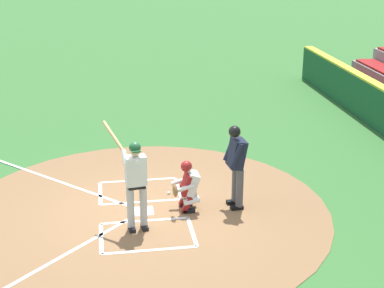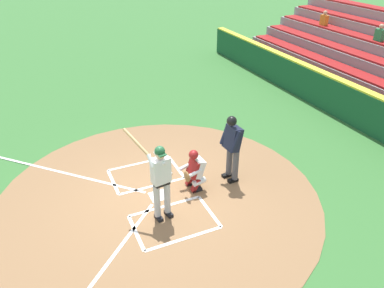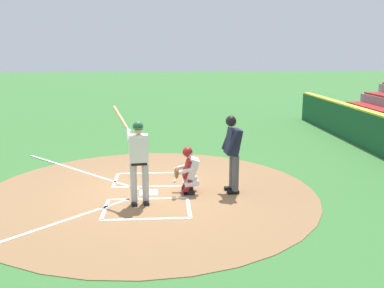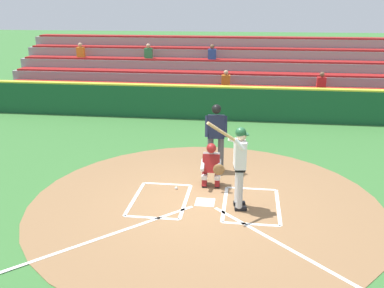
{
  "view_description": "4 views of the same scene",
  "coord_description": "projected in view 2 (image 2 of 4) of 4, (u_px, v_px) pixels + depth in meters",
  "views": [
    {
      "loc": [
        -11.24,
        0.69,
        5.67
      ],
      "look_at": [
        0.52,
        -1.14,
        1.29
      ],
      "focal_mm": 54.53,
      "sensor_mm": 36.0,
      "label": 1
    },
    {
      "loc": [
        -7.17,
        2.29,
        5.74
      ],
      "look_at": [
        0.32,
        -1.06,
        1.1
      ],
      "focal_mm": 34.92,
      "sensor_mm": 36.0,
      "label": 2
    },
    {
      "loc": [
        -9.71,
        -0.4,
        3.34
      ],
      "look_at": [
        -0.01,
        -1.04,
        1.19
      ],
      "focal_mm": 39.63,
      "sensor_mm": 36.0,
      "label": 3
    },
    {
      "loc": [
        -0.9,
        8.96,
        4.38
      ],
      "look_at": [
        0.46,
        -1.19,
        1.01
      ],
      "focal_mm": 40.53,
      "sensor_mm": 36.0,
      "label": 4
    }
  ],
  "objects": [
    {
      "name": "dirt_circle",
      "position": [
        159.0,
        196.0,
        9.34
      ],
      "size": [
        8.0,
        8.0,
        0.01
      ],
      "primitive_type": "cylinder",
      "color": "olive",
      "rests_on": "ground"
    },
    {
      "name": "batter",
      "position": [
        160.0,
        177.0,
        8.14
      ],
      "size": [
        0.88,
        0.82,
        2.13
      ],
      "color": "#BCBCBC",
      "rests_on": "ground"
    },
    {
      "name": "backstop_wall",
      "position": [
        384.0,
        120.0,
        11.68
      ],
      "size": [
        22.0,
        0.36,
        1.31
      ],
      "color": "#19512D",
      "rests_on": "ground"
    },
    {
      "name": "catcher",
      "position": [
        194.0,
        169.0,
        9.34
      ],
      "size": [
        0.6,
        0.6,
        1.13
      ],
      "color": "black",
      "rests_on": "ground"
    },
    {
      "name": "ground_plane",
      "position": [
        159.0,
        196.0,
        9.34
      ],
      "size": [
        120.0,
        120.0,
        0.0
      ],
      "primitive_type": "plane",
      "color": "#387033"
    },
    {
      "name": "home_plate_and_chalk",
      "position": [
        124.0,
        205.0,
        9.02
      ],
      "size": [
        7.93,
        4.91,
        0.01
      ],
      "color": "white",
      "rests_on": "dirt_circle"
    },
    {
      "name": "baseball",
      "position": [
        171.0,
        173.0,
        10.17
      ],
      "size": [
        0.07,
        0.07,
        0.07
      ],
      "primitive_type": "sphere",
      "color": "white",
      "rests_on": "ground"
    },
    {
      "name": "plate_umpire",
      "position": [
        232.0,
        144.0,
        9.46
      ],
      "size": [
        0.6,
        0.45,
        1.86
      ],
      "color": "#4C4C51",
      "rests_on": "ground"
    }
  ]
}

